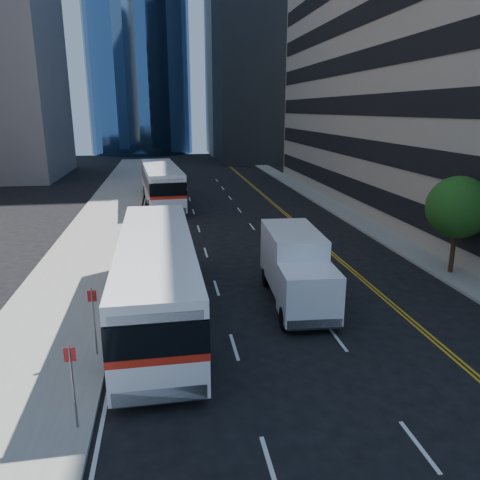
{
  "coord_description": "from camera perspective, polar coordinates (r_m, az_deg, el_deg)",
  "views": [
    {
      "loc": [
        -5.75,
        -13.43,
        8.49
      ],
      "look_at": [
        -2.55,
        6.61,
        2.8
      ],
      "focal_mm": 35.0,
      "sensor_mm": 36.0,
      "label": 1
    }
  ],
  "objects": [
    {
      "name": "sidewalk_east",
      "position": [
        42.01,
        11.7,
        3.78
      ],
      "size": [
        2.0,
        90.0,
        0.15
      ],
      "primitive_type": "cube",
      "color": "gray",
      "rests_on": "ground"
    },
    {
      "name": "ground",
      "position": [
        16.89,
        12.59,
        -14.92
      ],
      "size": [
        160.0,
        160.0,
        0.0
      ],
      "primitive_type": "plane",
      "color": "black",
      "rests_on": "ground"
    },
    {
      "name": "sidewalk_west",
      "position": [
        39.62,
        -15.77,
        2.8
      ],
      "size": [
        5.0,
        90.0,
        0.15
      ],
      "primitive_type": "cube",
      "color": "gray",
      "rests_on": "ground"
    },
    {
      "name": "street_tree",
      "position": [
        26.46,
        25.06,
        3.62
      ],
      "size": [
        3.2,
        3.2,
        5.1
      ],
      "color": "#332114",
      "rests_on": "sidewalk_east"
    },
    {
      "name": "bus_rear",
      "position": [
        44.07,
        -9.56,
        6.85
      ],
      "size": [
        4.08,
        13.7,
        3.48
      ],
      "rotation": [
        0.0,
        0.0,
        0.09
      ],
      "color": "white",
      "rests_on": "ground"
    },
    {
      "name": "box_truck",
      "position": [
        21.06,
        6.86,
        -3.32
      ],
      "size": [
        2.64,
        6.76,
        3.18
      ],
      "rotation": [
        0.0,
        0.0,
        -0.06
      ],
      "color": "white",
      "rests_on": "ground"
    },
    {
      "name": "bus_front",
      "position": [
        19.63,
        -10.08,
        -4.22
      ],
      "size": [
        3.13,
        13.47,
        3.46
      ],
      "rotation": [
        0.0,
        0.0,
        0.02
      ],
      "color": "white",
      "rests_on": "ground"
    }
  ]
}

